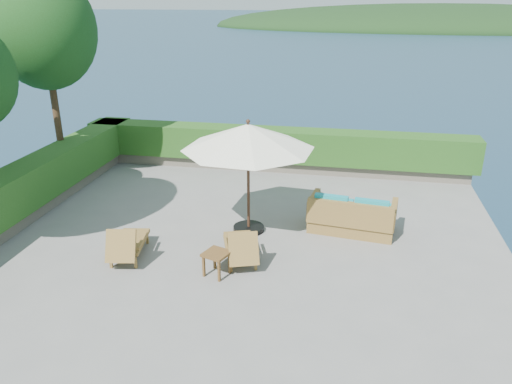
% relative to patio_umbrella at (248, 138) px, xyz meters
% --- Properties ---
extents(ground, '(12.00, 12.00, 0.00)m').
position_rel_patio_umbrella_xyz_m(ground, '(-0.08, -1.01, -2.31)').
color(ground, gray).
rests_on(ground, ground).
extents(foundation, '(12.00, 12.00, 3.00)m').
position_rel_patio_umbrella_xyz_m(foundation, '(-0.08, -1.01, -3.86)').
color(foundation, '#514A40').
rests_on(foundation, ocean).
extents(ocean, '(600.00, 600.00, 0.00)m').
position_rel_patio_umbrella_xyz_m(ocean, '(-0.08, -1.01, -5.31)').
color(ocean, '#173549').
rests_on(ocean, ground).
extents(offshore_island, '(126.00, 57.60, 12.60)m').
position_rel_patio_umbrella_xyz_m(offshore_island, '(24.92, 138.99, -5.31)').
color(offshore_island, black).
rests_on(offshore_island, ocean).
extents(planter_wall_far, '(12.00, 0.60, 0.36)m').
position_rel_patio_umbrella_xyz_m(planter_wall_far, '(-0.08, 4.59, -2.13)').
color(planter_wall_far, '#736A5C').
rests_on(planter_wall_far, ground).
extents(planter_wall_left, '(0.60, 12.00, 0.36)m').
position_rel_patio_umbrella_xyz_m(planter_wall_left, '(-5.68, -1.01, -2.13)').
color(planter_wall_left, '#736A5C').
rests_on(planter_wall_left, ground).
extents(hedge_far, '(12.40, 0.90, 1.00)m').
position_rel_patio_umbrella_xyz_m(hedge_far, '(-0.08, 4.59, -1.46)').
color(hedge_far, '#174212').
rests_on(hedge_far, planter_wall_far).
extents(hedge_left, '(0.90, 12.40, 1.00)m').
position_rel_patio_umbrella_xyz_m(hedge_left, '(-5.68, -1.01, -1.46)').
color(hedge_left, '#174212').
rests_on(hedge_left, planter_wall_left).
extents(tree_far, '(2.80, 2.80, 6.03)m').
position_rel_patio_umbrella_xyz_m(tree_far, '(-6.08, 2.19, 2.09)').
color(tree_far, '#49301C').
rests_on(tree_far, ground).
extents(patio_umbrella, '(3.82, 3.82, 2.74)m').
position_rel_patio_umbrella_xyz_m(patio_umbrella, '(0.00, 0.00, 0.00)').
color(patio_umbrella, black).
rests_on(patio_umbrella, ground).
extents(lounge_left, '(0.85, 1.56, 0.85)m').
position_rel_patio_umbrella_xyz_m(lounge_left, '(-2.28, -1.81, -1.96)').
color(lounge_left, olive).
rests_on(lounge_left, ground).
extents(lounge_right, '(1.06, 1.60, 0.85)m').
position_rel_patio_umbrella_xyz_m(lounge_right, '(0.14, -1.48, -1.96)').
color(lounge_right, olive).
rests_on(lounge_right, ground).
extents(side_table, '(0.61, 0.61, 0.51)m').
position_rel_patio_umbrella_xyz_m(side_table, '(-0.22, -2.12, -1.89)').
color(side_table, brown).
rests_on(side_table, ground).
extents(wicker_loveseat, '(2.13, 1.29, 0.99)m').
position_rel_patio_umbrella_xyz_m(wicker_loveseat, '(2.42, 0.42, -1.93)').
color(wicker_loveseat, olive).
rests_on(wicker_loveseat, ground).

